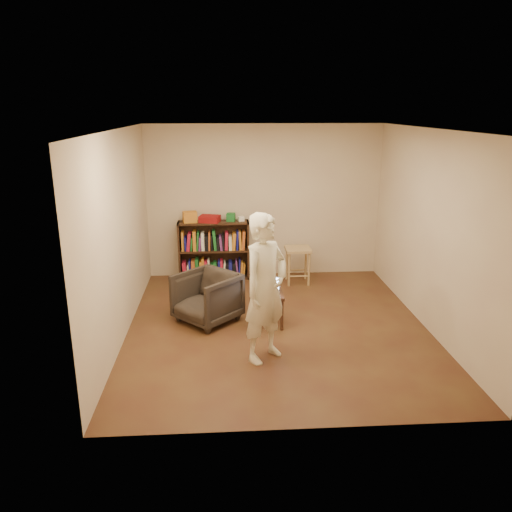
{
  "coord_description": "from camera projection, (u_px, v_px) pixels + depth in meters",
  "views": [
    {
      "loc": [
        -0.7,
        -6.18,
        2.86
      ],
      "look_at": [
        -0.27,
        0.35,
        0.9
      ],
      "focal_mm": 35.0,
      "sensor_mm": 36.0,
      "label": 1
    }
  ],
  "objects": [
    {
      "name": "wall_right",
      "position": [
        430.0,
        231.0,
        6.52
      ],
      "size": [
        0.0,
        4.5,
        4.5
      ],
      "primitive_type": "plane",
      "rotation": [
        1.57,
        0.0,
        -1.57
      ],
      "color": "beige",
      "rests_on": "floor"
    },
    {
      "name": "wall_back",
      "position": [
        264.0,
        202.0,
        8.55
      ],
      "size": [
        4.0,
        0.0,
        4.0
      ],
      "primitive_type": "plane",
      "rotation": [
        1.57,
        0.0,
        0.0
      ],
      "color": "beige",
      "rests_on": "floor"
    },
    {
      "name": "side_table",
      "position": [
        266.0,
        298.0,
        6.72
      ],
      "size": [
        0.45,
        0.45,
        0.46
      ],
      "color": "black",
      "rests_on": "floor"
    },
    {
      "name": "armchair",
      "position": [
        207.0,
        297.0,
        6.85
      ],
      "size": [
        1.06,
        1.06,
        0.69
      ],
      "primitive_type": "imported",
      "rotation": [
        0.0,
        0.0,
        -0.78
      ],
      "color": "#2C241D",
      "rests_on": "floor"
    },
    {
      "name": "box_white",
      "position": [
        241.0,
        219.0,
        8.46
      ],
      "size": [
        0.12,
        0.12,
        0.08
      ],
      "primitive_type": "cube",
      "rotation": [
        0.0,
        0.0,
        0.25
      ],
      "color": "white",
      "rests_on": "bookshelf"
    },
    {
      "name": "box_yellow",
      "position": [
        190.0,
        217.0,
        8.34
      ],
      "size": [
        0.25,
        0.21,
        0.18
      ],
      "primitive_type": "cube",
      "rotation": [
        0.0,
        0.0,
        0.21
      ],
      "color": "orange",
      "rests_on": "bookshelf"
    },
    {
      "name": "red_cloth",
      "position": [
        210.0,
        219.0,
        8.37
      ],
      "size": [
        0.38,
        0.32,
        0.11
      ],
      "primitive_type": "cube",
      "rotation": [
        0.0,
        0.0,
        -0.25
      ],
      "color": "maroon",
      "rests_on": "bookshelf"
    },
    {
      "name": "person",
      "position": [
        265.0,
        288.0,
        5.69
      ],
      "size": [
        0.75,
        0.74,
        1.75
      ],
      "primitive_type": "imported",
      "rotation": [
        0.0,
        0.0,
        0.75
      ],
      "color": "beige",
      "rests_on": "floor"
    },
    {
      "name": "stool",
      "position": [
        298.0,
        255.0,
        8.33
      ],
      "size": [
        0.42,
        0.42,
        0.61
      ],
      "color": "tan",
      "rests_on": "floor"
    },
    {
      "name": "floor",
      "position": [
        277.0,
        326.0,
        6.77
      ],
      "size": [
        4.5,
        4.5,
        0.0
      ],
      "primitive_type": "plane",
      "color": "#451F16",
      "rests_on": "ground"
    },
    {
      "name": "bookshelf",
      "position": [
        214.0,
        253.0,
        8.59
      ],
      "size": [
        1.2,
        0.3,
        1.0
      ],
      "color": "black",
      "rests_on": "floor"
    },
    {
      "name": "wall_left",
      "position": [
        120.0,
        236.0,
        6.27
      ],
      "size": [
        0.0,
        4.5,
        4.5
      ],
      "primitive_type": "plane",
      "rotation": [
        1.57,
        0.0,
        1.57
      ],
      "color": "beige",
      "rests_on": "floor"
    },
    {
      "name": "box_green",
      "position": [
        231.0,
        217.0,
        8.44
      ],
      "size": [
        0.16,
        0.16,
        0.14
      ],
      "primitive_type": "cube",
      "rotation": [
        0.0,
        0.0,
        -0.18
      ],
      "color": "#1C6C2A",
      "rests_on": "bookshelf"
    },
    {
      "name": "laptop",
      "position": [
        268.0,
        289.0,
        6.7
      ],
      "size": [
        0.38,
        0.38,
        0.23
      ],
      "rotation": [
        0.0,
        0.0,
        -0.72
      ],
      "color": "silver",
      "rests_on": "side_table"
    },
    {
      "name": "ceiling",
      "position": [
        280.0,
        129.0,
        6.02
      ],
      "size": [
        4.5,
        4.5,
        0.0
      ],
      "primitive_type": "plane",
      "color": "silver",
      "rests_on": "wall_back"
    }
  ]
}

